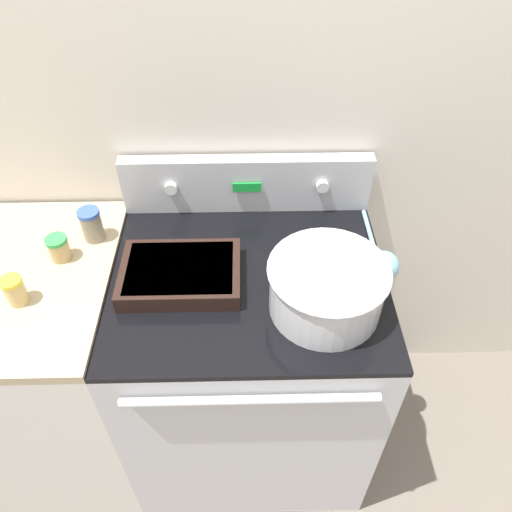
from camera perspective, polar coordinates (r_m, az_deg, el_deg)
The scene contains 11 objects.
ground_plane at distance 2.09m, azimuth -0.37°, elevation -27.25°, with size 12.00×12.00×0.00m, color #6B6056.
kitchen_wall at distance 1.56m, azimuth -1.08°, elevation 16.38°, with size 8.00×0.05×2.50m.
stove_range at distance 1.82m, azimuth -0.63°, elevation -12.29°, with size 0.80×0.71×0.93m.
control_panel at distance 1.63m, azimuth -0.95°, elevation 8.27°, with size 0.80×0.07×0.19m.
side_counter at distance 1.94m, azimuth -22.46°, elevation -11.67°, with size 0.61×0.68×0.94m.
mixing_bowl at distance 1.32m, azimuth 8.22°, elevation -3.39°, with size 0.32×0.32×0.15m.
casserole_dish at distance 1.43m, azimuth -8.50°, elevation -1.94°, with size 0.34×0.24×0.05m.
ladle at distance 1.47m, azimuth 14.39°, elevation -0.87°, with size 0.09×0.33×0.09m.
spice_jar_blue_cap at distance 1.59m, azimuth -18.17°, elevation 3.42°, with size 0.07×0.07×0.11m.
spice_jar_green_cap at distance 1.57m, azimuth -21.51°, elevation 0.85°, with size 0.06×0.06×0.08m.
spice_jar_yellow_cap at distance 1.48m, azimuth -25.74°, elevation -3.57°, with size 0.06×0.06×0.08m.
Camera 1 is at (-0.00, -0.66, 1.98)m, focal length 35.00 mm.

